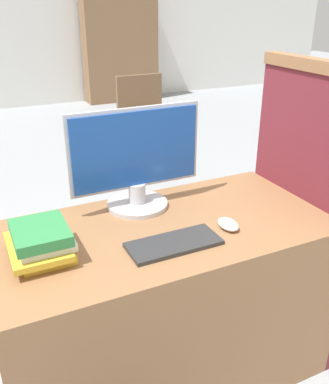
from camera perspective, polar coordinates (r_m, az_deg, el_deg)
name	(u,v)px	position (r m, az deg, el deg)	size (l,w,h in m)	color
desk	(164,304)	(1.88, -0.11, -14.65)	(1.32, 0.66, 0.74)	#8C603D
carrel_divider	(301,209)	(2.04, 17.68, -2.23)	(0.07, 0.64, 1.34)	maroon
monitor	(136,160)	(1.75, -3.82, 4.25)	(0.56, 0.26, 0.43)	#B7B7BC
keyboard	(174,244)	(1.54, 1.25, -6.90)	(0.34, 0.15, 0.02)	#2D2D2D
mouse	(228,224)	(1.67, 8.49, -4.27)	(0.07, 0.10, 0.03)	white
book_stack	(42,242)	(1.51, -16.06, -6.41)	(0.21, 0.26, 0.12)	gold
far_chair	(145,123)	(4.02, -2.66, 9.17)	(0.44, 0.44, 0.92)	brown
bookshelf_far	(120,49)	(7.20, -5.89, 18.46)	(1.18, 0.32, 1.63)	#846042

